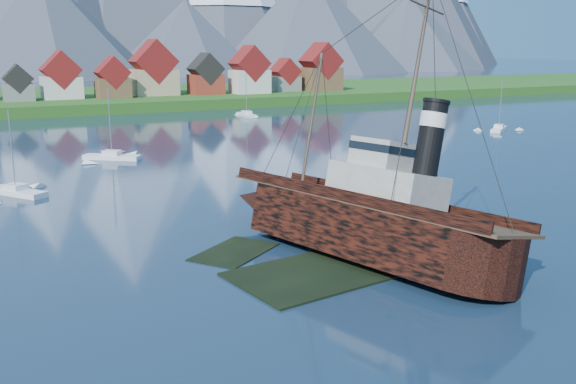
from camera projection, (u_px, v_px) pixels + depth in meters
name	position (u px, v px, depth m)	size (l,w,h in m)	color
ground	(355.00, 257.00, 56.50)	(1400.00, 1400.00, 0.00)	#16293E
shoal	(359.00, 251.00, 59.23)	(31.71, 21.24, 1.14)	black
shore_bank	(62.00, 104.00, 203.82)	(600.00, 80.00, 3.20)	#184413
seawall	(84.00, 116.00, 170.89)	(600.00, 2.50, 2.00)	#3F3D38
tugboat_wreck	(352.00, 216.00, 57.38)	(7.54, 32.49, 25.75)	black
sailboat_a	(16.00, 193.00, 80.01)	(6.97, 8.71, 11.02)	white
sailboat_c	(112.00, 158.00, 104.83)	(8.91, 7.57, 12.13)	white
sailboat_d	(499.00, 129.00, 140.36)	(8.09, 6.57, 11.48)	white
sailboat_e	(247.00, 115.00, 169.18)	(3.46, 10.38, 11.83)	white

